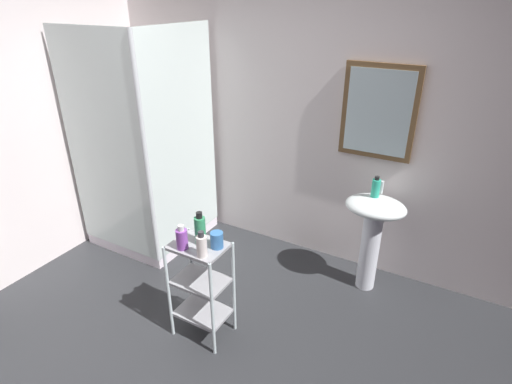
# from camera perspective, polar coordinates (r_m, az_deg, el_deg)

# --- Properties ---
(ground_plane) EXTENTS (4.20, 4.20, 0.02)m
(ground_plane) POSITION_cam_1_polar(r_m,az_deg,el_deg) (2.90, -11.55, -24.43)
(ground_plane) COLOR #2A2C2F
(wall_back) EXTENTS (4.20, 0.14, 2.50)m
(wall_back) POSITION_cam_1_polar(r_m,az_deg,el_deg) (3.56, 6.28, 10.34)
(wall_back) COLOR silver
(wall_back) RESTS_ON ground_plane
(shower_stall) EXTENTS (0.92, 0.92, 2.00)m
(shower_stall) POSITION_cam_1_polar(r_m,az_deg,el_deg) (3.97, -14.40, -0.85)
(shower_stall) COLOR white
(shower_stall) RESTS_ON ground_plane
(pedestal_sink) EXTENTS (0.46, 0.37, 0.81)m
(pedestal_sink) POSITION_cam_1_polar(r_m,az_deg,el_deg) (3.31, 16.02, -4.51)
(pedestal_sink) COLOR white
(pedestal_sink) RESTS_ON ground_plane
(sink_faucet) EXTENTS (0.03, 0.03, 0.10)m
(sink_faucet) POSITION_cam_1_polar(r_m,az_deg,el_deg) (3.29, 17.14, 0.66)
(sink_faucet) COLOR silver
(sink_faucet) RESTS_ON pedestal_sink
(storage_cart) EXTENTS (0.38, 0.28, 0.74)m
(storage_cart) POSITION_cam_1_polar(r_m,az_deg,el_deg) (2.86, -7.69, -12.43)
(storage_cart) COLOR silver
(storage_cart) RESTS_ON ground_plane
(hand_soap_bottle) EXTENTS (0.06, 0.06, 0.17)m
(hand_soap_bottle) POSITION_cam_1_polar(r_m,az_deg,el_deg) (3.20, 16.39, 0.58)
(hand_soap_bottle) COLOR #2DBC99
(hand_soap_bottle) RESTS_ON pedestal_sink
(body_wash_bottle_green) EXTENTS (0.07, 0.07, 0.23)m
(body_wash_bottle_green) POSITION_cam_1_polar(r_m,az_deg,el_deg) (2.65, -7.81, -5.22)
(body_wash_bottle_green) COLOR #328F5B
(body_wash_bottle_green) RESTS_ON storage_cart
(conditioner_bottle_purple) EXTENTS (0.07, 0.07, 0.17)m
(conditioner_bottle_purple) POSITION_cam_1_polar(r_m,az_deg,el_deg) (2.63, -10.31, -6.40)
(conditioner_bottle_purple) COLOR purple
(conditioner_bottle_purple) RESTS_ON storage_cart
(lotion_bottle_white) EXTENTS (0.07, 0.07, 0.18)m
(lotion_bottle_white) POSITION_cam_1_polar(r_m,az_deg,el_deg) (2.54, -7.59, -7.43)
(lotion_bottle_white) COLOR white
(lotion_bottle_white) RESTS_ON storage_cart
(rinse_cup) EXTENTS (0.08, 0.08, 0.11)m
(rinse_cup) POSITION_cam_1_polar(r_m,az_deg,el_deg) (2.62, -5.49, -6.69)
(rinse_cup) COLOR #3870B2
(rinse_cup) RESTS_ON storage_cart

